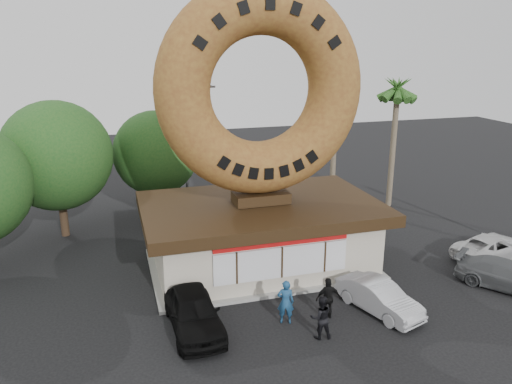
{
  "coord_description": "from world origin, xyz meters",
  "views": [
    {
      "loc": [
        -6.63,
        -15.51,
        10.69
      ],
      "look_at": [
        -0.83,
        4.0,
        4.47
      ],
      "focal_mm": 35.0,
      "sensor_mm": 36.0,
      "label": 1
    }
  ],
  "objects_px": {
    "giant_donut": "(261,90)",
    "person_left": "(286,302)",
    "street_lamp": "(188,141)",
    "person_right": "(328,298)",
    "car_silver": "(379,297)",
    "donut_shop": "(261,232)",
    "car_grey": "(506,275)",
    "car_black": "(193,311)",
    "person_center": "(321,317)",
    "car_white": "(491,247)"
  },
  "relations": [
    {
      "from": "donut_shop",
      "to": "car_white",
      "type": "relative_size",
      "value": 2.54
    },
    {
      "from": "street_lamp",
      "to": "car_grey",
      "type": "distance_m",
      "value": 19.68
    },
    {
      "from": "person_left",
      "to": "person_right",
      "type": "height_order",
      "value": "person_left"
    },
    {
      "from": "car_silver",
      "to": "car_grey",
      "type": "height_order",
      "value": "car_silver"
    },
    {
      "from": "donut_shop",
      "to": "car_silver",
      "type": "relative_size",
      "value": 2.91
    },
    {
      "from": "street_lamp",
      "to": "person_right",
      "type": "height_order",
      "value": "street_lamp"
    },
    {
      "from": "donut_shop",
      "to": "car_grey",
      "type": "height_order",
      "value": "donut_shop"
    },
    {
      "from": "donut_shop",
      "to": "person_left",
      "type": "relative_size",
      "value": 6.17
    },
    {
      "from": "street_lamp",
      "to": "car_grey",
      "type": "height_order",
      "value": "street_lamp"
    },
    {
      "from": "person_left",
      "to": "person_right",
      "type": "relative_size",
      "value": 1.05
    },
    {
      "from": "car_black",
      "to": "car_white",
      "type": "bearing_deg",
      "value": 5.82
    },
    {
      "from": "car_silver",
      "to": "car_white",
      "type": "height_order",
      "value": "car_silver"
    },
    {
      "from": "donut_shop",
      "to": "giant_donut",
      "type": "distance_m",
      "value": 6.78
    },
    {
      "from": "giant_donut",
      "to": "car_grey",
      "type": "height_order",
      "value": "giant_donut"
    },
    {
      "from": "donut_shop",
      "to": "car_grey",
      "type": "bearing_deg",
      "value": -28.39
    },
    {
      "from": "street_lamp",
      "to": "person_center",
      "type": "xyz_separation_m",
      "value": [
        2.17,
        -16.58,
        -3.63
      ]
    },
    {
      "from": "car_black",
      "to": "car_white",
      "type": "relative_size",
      "value": 1.03
    },
    {
      "from": "donut_shop",
      "to": "street_lamp",
      "type": "height_order",
      "value": "street_lamp"
    },
    {
      "from": "person_left",
      "to": "car_grey",
      "type": "height_order",
      "value": "person_left"
    },
    {
      "from": "car_silver",
      "to": "car_grey",
      "type": "bearing_deg",
      "value": -17.0
    },
    {
      "from": "giant_donut",
      "to": "person_left",
      "type": "relative_size",
      "value": 5.23
    },
    {
      "from": "giant_donut",
      "to": "car_black",
      "type": "distance_m",
      "value": 9.94
    },
    {
      "from": "car_white",
      "to": "car_silver",
      "type": "bearing_deg",
      "value": 94.93
    },
    {
      "from": "street_lamp",
      "to": "person_right",
      "type": "relative_size",
      "value": 4.63
    },
    {
      "from": "donut_shop",
      "to": "street_lamp",
      "type": "distance_m",
      "value": 10.54
    },
    {
      "from": "car_black",
      "to": "street_lamp",
      "type": "bearing_deg",
      "value": 79.22
    },
    {
      "from": "car_silver",
      "to": "donut_shop",
      "type": "bearing_deg",
      "value": 103.22
    },
    {
      "from": "person_left",
      "to": "car_black",
      "type": "relative_size",
      "value": 0.4
    },
    {
      "from": "street_lamp",
      "to": "giant_donut",
      "type": "bearing_deg",
      "value": -79.49
    },
    {
      "from": "donut_shop",
      "to": "car_silver",
      "type": "bearing_deg",
      "value": -58.42
    },
    {
      "from": "car_silver",
      "to": "car_white",
      "type": "relative_size",
      "value": 0.87
    },
    {
      "from": "person_right",
      "to": "car_grey",
      "type": "height_order",
      "value": "person_right"
    },
    {
      "from": "person_center",
      "to": "car_white",
      "type": "bearing_deg",
      "value": -152.56
    },
    {
      "from": "giant_donut",
      "to": "car_white",
      "type": "relative_size",
      "value": 2.15
    },
    {
      "from": "giant_donut",
      "to": "person_right",
      "type": "xyz_separation_m",
      "value": [
        1.15,
        -5.37,
        -7.69
      ]
    },
    {
      "from": "donut_shop",
      "to": "street_lamp",
      "type": "xyz_separation_m",
      "value": [
        -1.86,
        10.02,
        2.72
      ]
    },
    {
      "from": "car_silver",
      "to": "person_left",
      "type": "bearing_deg",
      "value": 157.72
    },
    {
      "from": "person_right",
      "to": "giant_donut",
      "type": "bearing_deg",
      "value": -74.73
    },
    {
      "from": "street_lamp",
      "to": "person_right",
      "type": "distance_m",
      "value": 16.07
    },
    {
      "from": "person_center",
      "to": "person_left",
      "type": "bearing_deg",
      "value": -49.09
    },
    {
      "from": "giant_donut",
      "to": "donut_shop",
      "type": "bearing_deg",
      "value": -90.0
    },
    {
      "from": "car_silver",
      "to": "giant_donut",
      "type": "bearing_deg",
      "value": 103.15
    },
    {
      "from": "street_lamp",
      "to": "car_white",
      "type": "distance_m",
      "value": 18.69
    },
    {
      "from": "car_white",
      "to": "street_lamp",
      "type": "bearing_deg",
      "value": 31.58
    },
    {
      "from": "donut_shop",
      "to": "giant_donut",
      "type": "xyz_separation_m",
      "value": [
        0.0,
        0.02,
        6.78
      ]
    },
    {
      "from": "person_center",
      "to": "person_right",
      "type": "xyz_separation_m",
      "value": [
        0.84,
        1.21,
        0.01
      ]
    },
    {
      "from": "person_left",
      "to": "car_silver",
      "type": "bearing_deg",
      "value": -165.46
    },
    {
      "from": "person_left",
      "to": "person_center",
      "type": "bearing_deg",
      "value": 142.03
    },
    {
      "from": "car_silver",
      "to": "car_white",
      "type": "xyz_separation_m",
      "value": [
        8.14,
        3.01,
        -0.02
      ]
    },
    {
      "from": "person_right",
      "to": "car_white",
      "type": "relative_size",
      "value": 0.39
    }
  ]
}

